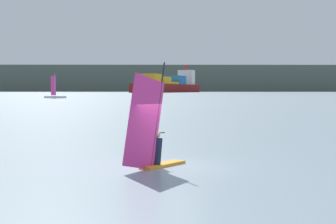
% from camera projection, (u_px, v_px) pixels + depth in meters
% --- Properties ---
extents(ground_plane, '(4000.00, 4000.00, 0.00)m').
position_uv_depth(ground_plane, '(170.00, 167.00, 19.55)').
color(ground_plane, gray).
extents(windsurfer, '(1.94, 3.30, 4.21)m').
position_uv_depth(windsurfer, '(152.00, 139.00, 19.22)').
color(windsurfer, orange).
rests_on(windsurfer, ground_plane).
extents(cargo_ship, '(57.73, 169.02, 34.42)m').
position_uv_depth(cargo_ship, '(169.00, 85.00, 582.74)').
color(cargo_ship, maroon).
rests_on(cargo_ship, ground_plane).
extents(distant_headland, '(1414.96, 723.38, 43.29)m').
position_uv_depth(distant_headland, '(273.00, 81.00, 1049.23)').
color(distant_headland, '#4C564C').
rests_on(distant_headland, ground_plane).
extents(small_sailboat, '(8.83, 5.63, 9.22)m').
position_uv_depth(small_sailboat, '(55.00, 96.00, 180.20)').
color(small_sailboat, white).
rests_on(small_sailboat, ground_plane).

